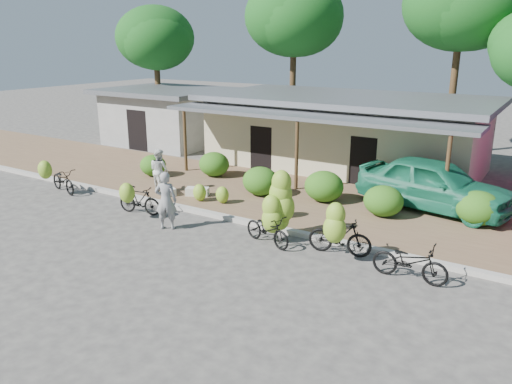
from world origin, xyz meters
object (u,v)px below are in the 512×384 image
sack_far (168,191)px  bystander (159,170)px  bike_far_left (61,179)px  bike_far_right (410,262)px  bike_left (137,199)px  vendor (166,201)px  tree_far_center (292,15)px  sack_near (197,192)px  tree_back_left (154,36)px  bike_center (275,213)px  teal_van (434,184)px  tree_center_right (459,2)px  bike_right (338,233)px

sack_far → bystander: (-0.58, 0.19, 0.70)m
bike_far_left → bike_far_right: 13.75m
bike_left → bystander: bearing=15.1°
bike_far_left → vendor: bearing=-82.6°
tree_far_center → bystander: (1.33, -13.06, -6.25)m
tree_far_center → bystander: tree_far_center is taller
sack_near → sack_far: (-1.01, -0.49, -0.01)m
tree_back_left → bike_far_right: size_ratio=4.18×
bike_center → sack_far: bearing=89.7°
bystander → teal_van: (9.53, 3.40, 0.06)m
tree_far_center → vendor: tree_far_center is taller
tree_back_left → tree_center_right: size_ratio=0.80×
tree_center_right → tree_back_left: bearing=-168.4°
tree_far_center → bike_left: tree_far_center is taller
tree_back_left → bike_far_right: bearing=-32.0°
bike_far_left → vendor: (6.22, -0.79, 0.37)m
tree_far_center → tree_center_right: (9.00, 0.50, 0.40)m
bike_far_left → bike_far_right: (13.75, -0.27, -0.07)m
bike_left → bike_far_right: size_ratio=0.90×
bystander → tree_far_center: bearing=-72.3°
vendor → teal_van: size_ratio=0.36×
tree_center_right → sack_near: size_ratio=11.52×
bike_left → sack_near: 2.65m
sack_far → bike_far_right: bearing=-11.8°
bike_far_right → sack_near: bearing=73.6°
tree_center_right → bystander: (-7.67, -13.56, -6.65)m
bike_left → bike_center: bike_center is taller
tree_far_center → bystander: 14.54m
bike_right → bystander: size_ratio=1.11×
teal_van → sack_far: bearing=121.5°
tree_back_left → teal_van: bearing=-19.5°
bike_far_right → tree_far_center: bearing=37.1°
tree_back_left → sack_far: 15.39m
tree_far_center → bike_far_right: bearing=-52.7°
sack_near → bystander: 1.76m
sack_near → teal_van: teal_van is taller
tree_back_left → sack_far: bearing=-46.0°
bike_left → teal_van: bearing=-65.9°
bike_left → teal_van: (8.48, 5.68, 0.44)m
sack_near → teal_van: size_ratio=0.16×
bike_center → sack_far: 5.90m
bike_left → sack_near: size_ratio=2.00×
bike_center → tree_far_center: bearing=42.8°
sack_far → bike_left: bearing=-77.5°
tree_far_center → bike_far_left: bearing=-98.0°
bike_center → bike_far_left: bearing=106.6°
vendor → bike_right: bearing=160.2°
bike_far_right → sack_near: bike_far_right is taller
sack_near → sack_far: sack_near is taller
bike_right → sack_far: bike_right is taller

